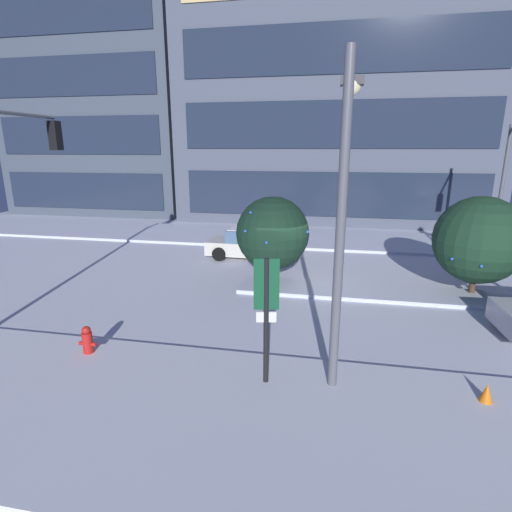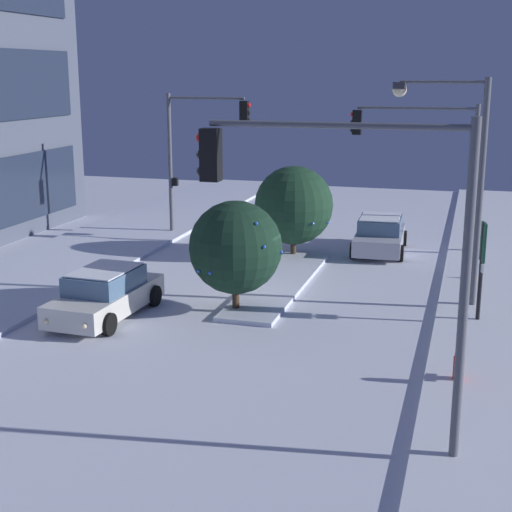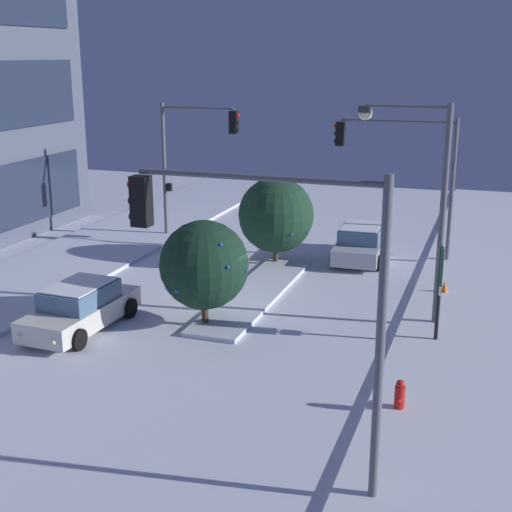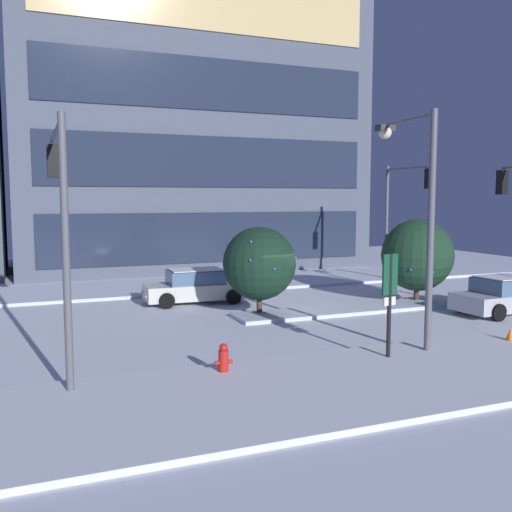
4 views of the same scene
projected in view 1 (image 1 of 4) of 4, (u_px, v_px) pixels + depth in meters
The scene contains 12 objects.
ground at pixel (292, 286), 15.80m from camera, with size 52.00×52.00×0.00m, color silver.
curb_strip_near at pixel (246, 423), 7.84m from camera, with size 52.00×5.20×0.14m, color silver.
curb_strip_far at pixel (307, 238), 23.73m from camera, with size 52.00×5.20×0.14m, color silver.
median_strip at pixel (359, 292), 14.97m from camera, with size 9.00×1.80×0.14m, color silver.
office_tower_secondary at pixel (103, 84), 32.67m from camera, with size 14.36×8.23×20.53m.
car_far at pixel (253, 244), 19.67m from camera, with size 4.55×2.15×1.49m.
street_lamp_arched at pixel (345, 177), 8.58m from camera, with size 0.56×2.88×7.08m.
fire_hydrant at pixel (88, 342), 10.31m from camera, with size 0.48×0.26×0.88m.
parking_info_sign at pixel (266, 307), 8.64m from camera, with size 0.55×0.17×3.04m.
decorated_tree_median at pixel (273, 233), 15.59m from camera, with size 2.85×2.91×3.48m.
decorated_tree_left_of_median at pixel (479, 240), 14.18m from camera, with size 3.16×3.11×3.66m.
construction_cone at pixel (486, 396), 8.35m from camera, with size 0.36×0.36×0.55m, color orange.
Camera 1 is at (1.47, -14.94, 5.27)m, focal length 28.12 mm.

